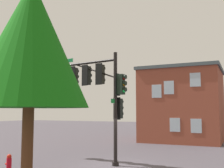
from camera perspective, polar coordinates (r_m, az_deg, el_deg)
ground_plane at (r=15.40m, az=0.72°, el=-16.50°), size 120.00×120.00×0.00m
signal_pole_assembly at (r=16.58m, az=-5.75°, el=-0.05°), size 7.12×1.64×6.19m
fire_hydrant at (r=14.76m, az=-20.46°, el=-15.00°), size 0.33×0.24×0.83m
tree_near at (r=11.32m, az=-16.45°, el=8.22°), size 4.59×4.59×8.14m
brick_building at (r=28.70m, az=14.43°, el=-4.15°), size 7.57×7.78×7.12m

